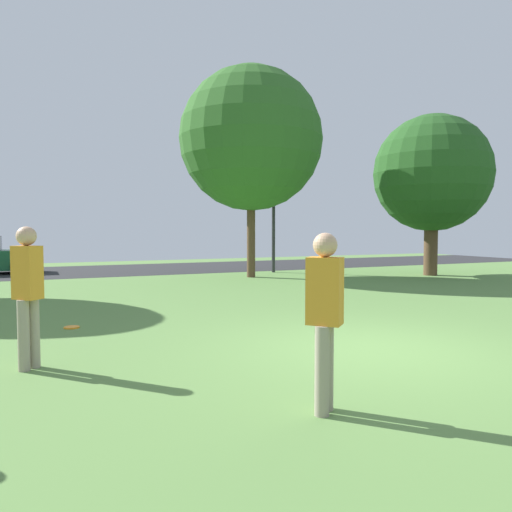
% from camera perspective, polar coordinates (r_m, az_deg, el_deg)
% --- Properties ---
extents(ground_plane, '(44.00, 44.00, 0.00)m').
position_cam_1_polar(ground_plane, '(7.50, 13.23, -10.52)').
color(ground_plane, '#5B8442').
extents(road_strip, '(44.00, 6.40, 0.01)m').
position_cam_1_polar(road_strip, '(22.28, -12.90, -1.49)').
color(road_strip, '#28282B').
rests_on(road_strip, ground_plane).
extents(oak_tree_center, '(4.42, 4.42, 6.11)m').
position_cam_1_polar(oak_tree_center, '(20.04, 19.83, 9.00)').
color(oak_tree_center, brown).
rests_on(oak_tree_center, ground_plane).
extents(oak_tree_left, '(5.21, 5.21, 7.66)m').
position_cam_1_polar(oak_tree_left, '(18.32, -0.59, 13.44)').
color(oak_tree_left, brown).
rests_on(oak_tree_left, ground_plane).
extents(person_thrower, '(0.38, 0.38, 1.73)m').
position_cam_1_polar(person_thrower, '(4.72, 8.00, -6.65)').
color(person_thrower, gray).
rests_on(person_thrower, ground_plane).
extents(person_catcher, '(0.38, 0.38, 1.80)m').
position_cam_1_polar(person_catcher, '(6.75, -25.05, -3.58)').
color(person_catcher, gray).
rests_on(person_catcher, ground_plane).
extents(frisbee_disc, '(0.27, 0.27, 0.03)m').
position_cam_1_polar(frisbee_disc, '(9.41, -20.68, -7.78)').
color(frisbee_disc, orange).
rests_on(frisbee_disc, ground_plane).
extents(street_lamp_post, '(0.14, 0.14, 4.50)m').
position_cam_1_polar(street_lamp_post, '(20.09, 2.05, 4.51)').
color(street_lamp_post, '#2D2D33').
rests_on(street_lamp_post, ground_plane).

